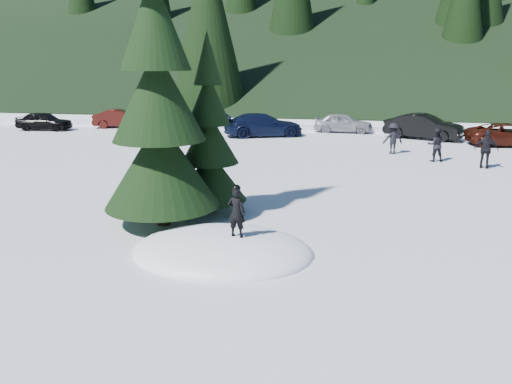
% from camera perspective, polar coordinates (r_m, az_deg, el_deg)
% --- Properties ---
extents(ground, '(200.00, 200.00, 0.00)m').
position_cam_1_polar(ground, '(12.28, -3.86, -6.90)').
color(ground, white).
rests_on(ground, ground).
extents(snow_mound, '(4.48, 3.52, 0.96)m').
position_cam_1_polar(snow_mound, '(12.28, -3.86, -6.90)').
color(snow_mound, white).
rests_on(snow_mound, ground).
extents(spruce_tall, '(3.20, 3.20, 8.60)m').
position_cam_1_polar(spruce_tall, '(13.88, -11.12, 9.50)').
color(spruce_tall, black).
rests_on(spruce_tall, ground).
extents(spruce_short, '(2.20, 2.20, 5.37)m').
position_cam_1_polar(spruce_short, '(15.02, -5.34, 5.41)').
color(spruce_short, black).
rests_on(spruce_short, ground).
extents(child_skier, '(0.47, 0.35, 1.19)m').
position_cam_1_polar(child_skier, '(11.74, -2.24, -2.33)').
color(child_skier, black).
rests_on(child_skier, snow_mound).
extents(adult_0, '(0.81, 0.66, 1.55)m').
position_cam_1_polar(adult_0, '(24.59, 19.85, 5.10)').
color(adult_0, black).
rests_on(adult_0, ground).
extents(adult_1, '(1.05, 0.74, 1.66)m').
position_cam_1_polar(adult_1, '(23.75, 24.83, 4.43)').
color(adult_1, black).
rests_on(adult_1, ground).
extents(adult_2, '(1.13, 0.86, 1.55)m').
position_cam_1_polar(adult_2, '(25.98, 15.37, 5.92)').
color(adult_2, black).
rests_on(adult_2, ground).
extents(car_0, '(3.73, 1.69, 1.24)m').
position_cam_1_polar(car_0, '(36.81, -23.07, 7.48)').
color(car_0, black).
rests_on(car_0, ground).
extents(car_1, '(4.02, 2.58, 1.25)m').
position_cam_1_polar(car_1, '(36.61, -15.20, 8.11)').
color(car_1, '#3C0F0B').
rests_on(car_1, ground).
extents(car_2, '(5.03, 3.77, 1.27)m').
position_cam_1_polar(car_2, '(34.39, -8.49, 8.08)').
color(car_2, '#4E5256').
rests_on(car_2, ground).
extents(car_3, '(5.26, 3.61, 1.41)m').
position_cam_1_polar(car_3, '(31.09, 0.83, 7.68)').
color(car_3, black).
rests_on(car_3, ground).
extents(car_4, '(3.79, 1.68, 1.27)m').
position_cam_1_polar(car_4, '(33.34, 9.92, 7.81)').
color(car_4, gray).
rests_on(car_4, ground).
extents(car_5, '(4.78, 3.21, 1.49)m').
position_cam_1_polar(car_5, '(31.62, 18.61, 7.11)').
color(car_5, black).
rests_on(car_5, ground).
extents(car_6, '(4.60, 2.47, 1.23)m').
position_cam_1_polar(car_6, '(30.80, 26.93, 5.85)').
color(car_6, '#3A120A').
rests_on(car_6, ground).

